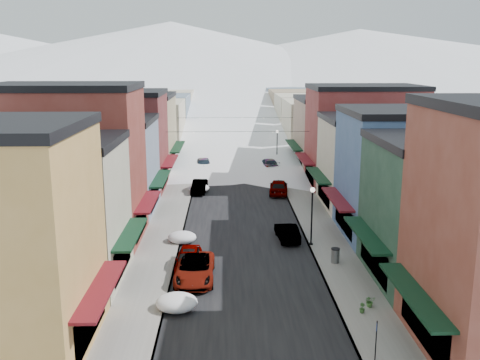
{
  "coord_description": "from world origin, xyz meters",
  "views": [
    {
      "loc": [
        -1.44,
        -20.64,
        14.23
      ],
      "look_at": [
        0.0,
        30.81,
        2.61
      ],
      "focal_mm": 40.0,
      "sensor_mm": 36.0,
      "label": 1
    }
  ],
  "objects": [
    {
      "name": "curb_right",
      "position": [
        5.05,
        60.0,
        0.07
      ],
      "size": [
        0.1,
        160.0,
        0.15
      ],
      "primitive_type": "cube",
      "color": "slate",
      "rests_on": "ground"
    },
    {
      "name": "bldg_l_brick_near",
      "position": [
        -13.69,
        20.5,
        6.26
      ],
      "size": [
        12.3,
        8.2,
        12.5
      ],
      "color": "maroon",
      "rests_on": "ground"
    },
    {
      "name": "car_silver_sedan",
      "position": [
        -4.01,
        14.22,
        0.75
      ],
      "size": [
        1.86,
        4.43,
        1.5
      ],
      "primitive_type": "imported",
      "rotation": [
        0.0,
        0.0,
        -0.02
      ],
      "color": "#AFB3B8",
      "rests_on": "ground"
    },
    {
      "name": "bldg_l_cream",
      "position": [
        -13.19,
        12.5,
        4.76
      ],
      "size": [
        11.3,
        8.2,
        9.5
      ],
      "color": "#B2AB8F",
      "rests_on": "ground"
    },
    {
      "name": "sidewalk_right",
      "position": [
        6.6,
        60.0,
        0.07
      ],
      "size": [
        3.2,
        160.0,
        0.15
      ],
      "primitive_type": "cube",
      "color": "gray",
      "rests_on": "ground"
    },
    {
      "name": "planter_near",
      "position": [
        6.94,
        7.92,
        0.48
      ],
      "size": [
        0.64,
        0.57,
        0.67
      ],
      "primitive_type": "imported",
      "rotation": [
        0.0,
        0.0,
        0.08
      ],
      "color": "#3C7233",
      "rests_on": "sidewalk_right"
    },
    {
      "name": "snow_pile_far",
      "position": [
        -4.32,
        36.48,
        0.45
      ],
      "size": [
        2.25,
        2.58,
        0.95
      ],
      "color": "white",
      "rests_on": "ground"
    },
    {
      "name": "car_lane_silver",
      "position": [
        -0.88,
        59.34,
        0.73
      ],
      "size": [
        2.02,
        4.42,
        1.47
      ],
      "primitive_type": "imported",
      "rotation": [
        0.0,
        0.0,
        0.07
      ],
      "color": "#94989C",
      "rests_on": "ground"
    },
    {
      "name": "road",
      "position": [
        0.0,
        60.0,
        0.01
      ],
      "size": [
        10.0,
        160.0,
        0.01
      ],
      "primitive_type": "cube",
      "color": "black",
      "rests_on": "ground"
    },
    {
      "name": "distant_blocks",
      "position": [
        0.0,
        83.0,
        4.0
      ],
      "size": [
        34.0,
        55.0,
        8.0
      ],
      "color": "gray",
      "rests_on": "ground"
    },
    {
      "name": "parking_sign",
      "position": [
        5.67,
        2.23,
        1.36
      ],
      "size": [
        0.13,
        0.27,
        2.06
      ],
      "color": "black",
      "rests_on": "sidewalk_right"
    },
    {
      "name": "bldg_r_blue",
      "position": [
        13.19,
        21.0,
        5.26
      ],
      "size": [
        11.3,
        9.2,
        10.5
      ],
      "color": "#3D5D8C",
      "rests_on": "ground"
    },
    {
      "name": "car_lane_white",
      "position": [
        1.01,
        66.28,
        0.81
      ],
      "size": [
        3.18,
        6.01,
        1.61
      ],
      "primitive_type": "imported",
      "rotation": [
        0.0,
        0.0,
        3.05
      ],
      "color": "white",
      "rests_on": "ground"
    },
    {
      "name": "bldg_r_cream",
      "position": [
        13.69,
        30.0,
        4.51
      ],
      "size": [
        12.3,
        9.2,
        9.0
      ],
      "color": "beige",
      "rests_on": "ground"
    },
    {
      "name": "snow_pile_mid",
      "position": [
        -4.88,
        19.83,
        0.46
      ],
      "size": [
        2.25,
        2.59,
        0.95
      ],
      "color": "white",
      "rests_on": "ground"
    },
    {
      "name": "car_gray_suv",
      "position": [
        4.3,
        35.31,
        0.82
      ],
      "size": [
        2.46,
        5.0,
        1.64
      ],
      "primitive_type": "imported",
      "rotation": [
        0.0,
        0.0,
        3.03
      ],
      "color": "#9FA1A8",
      "rests_on": "ground"
    },
    {
      "name": "curb_left",
      "position": [
        -5.05,
        60.0,
        0.07
      ],
      "size": [
        0.1,
        160.0,
        0.15
      ],
      "primitive_type": "cube",
      "color": "slate",
      "rests_on": "ground"
    },
    {
      "name": "car_dark_hatch",
      "position": [
        -4.3,
        36.16,
        0.69
      ],
      "size": [
        1.77,
        4.29,
        1.38
      ],
      "primitive_type": "imported",
      "rotation": [
        0.0,
        0.0,
        -0.07
      ],
      "color": "black",
      "rests_on": "ground"
    },
    {
      "name": "bldg_l_brick_far",
      "position": [
        -14.19,
        38.0,
        5.51
      ],
      "size": [
        13.3,
        9.2,
        11.0
      ],
      "color": "maroon",
      "rests_on": "ground"
    },
    {
      "name": "car_black_sedan",
      "position": [
        4.27,
        48.37,
        0.76
      ],
      "size": [
        2.8,
        5.45,
        1.51
      ],
      "primitive_type": "imported",
      "rotation": [
        0.0,
        0.0,
        3.28
      ],
      "color": "black",
      "rests_on": "ground"
    },
    {
      "name": "car_green_sedan",
      "position": [
        3.5,
        20.24,
        0.68
      ],
      "size": [
        1.78,
        4.25,
        1.36
      ],
      "primitive_type": "imported",
      "rotation": [
        0.0,
        0.0,
        3.22
      ],
      "color": "black",
      "rests_on": "ground"
    },
    {
      "name": "car_white_suv",
      "position": [
        -3.5,
        12.44,
        0.76
      ],
      "size": [
        2.54,
        5.48,
        1.52
      ],
      "primitive_type": "imported",
      "rotation": [
        0.0,
        0.0,
        -0.0
      ],
      "color": "silver",
      "rests_on": "ground"
    },
    {
      "name": "car_silver_wagon",
      "position": [
        -4.3,
        47.84,
        0.79
      ],
      "size": [
        2.57,
        5.55,
        1.57
      ],
      "primitive_type": "imported",
      "rotation": [
        0.0,
        0.0,
        0.07
      ],
      "color": "#93959B",
      "rests_on": "ground"
    },
    {
      "name": "streetlamp_near",
      "position": [
        5.2,
        18.71,
        3.04
      ],
      "size": [
        0.38,
        0.38,
        4.58
      ],
      "color": "black",
      "rests_on": "sidewalk_right"
    },
    {
      "name": "planter_far",
      "position": [
        6.29,
        7.16,
        0.44
      ],
      "size": [
        0.4,
        0.4,
        0.58
      ],
      "primitive_type": "imported",
      "rotation": [
        0.0,
        0.0,
        0.28
      ],
      "color": "#355D2A",
      "rests_on": "sidewalk_right"
    },
    {
      "name": "streetlamp_far",
      "position": [
        5.63,
        51.21,
        3.15
      ],
      "size": [
        0.4,
        0.4,
        4.75
      ],
      "color": "black",
      "rests_on": "sidewalk_right"
    },
    {
      "name": "trash_can",
      "position": [
        6.31,
        14.88,
        0.69
      ],
      "size": [
        0.62,
        0.62,
        1.06
      ],
      "color": "slate",
      "rests_on": "sidewalk_right"
    },
    {
      "name": "bldg_r_brick_far",
      "position": [
        14.19,
        39.0,
        5.76
      ],
      "size": [
        13.3,
        9.2,
        11.5
      ],
      "color": "maroon",
      "rests_on": "ground"
    },
    {
      "name": "bldg_l_grayblue",
      "position": [
        -13.19,
        29.0,
        4.51
      ],
      "size": [
        11.3,
        9.2,
        9.0
      ],
      "color": "slate",
      "rests_on": "ground"
    },
    {
      "name": "bldg_l_tan",
      "position": [
        -13.19,
        48.0,
        5.01
      ],
      "size": [
        11.3,
        11.2,
        10.0
      ],
      "color": "#9B8B65",
      "rests_on": "ground"
    },
    {
      "name": "snow_pile_near",
      "position": [
        -4.28,
        8.1,
        0.49
      ],
      "size": [
        2.43,
        2.7,
        1.03
      ],
      "color": "white",
      "rests_on": "ground"
    },
    {
      "name": "bldg_r_tan",
      "position": [
        13.19,
        49.0,
        4.76
      ],
      "size": [
        11.3,
        11.2,
        9.5
      ],
      "color": "#8B6E5B",
      "rests_on": "ground"
    },
    {
      "name": "mountain_ridge",
      "position": [
        -19.47,
        277.18,
        14.36
      ],
      "size": [
        670.0,
        340.0,
        34.0
      ],
      "color": "silver",
      "rests_on": "ground"
    },
    {
      "name": "overhead_cables",
      "position": [
        0.0,
        47.5,
        6.2
      ],
      "size": [
        16.4,
        15.04,
        0.04
      ],
      "color": "black",
      "rests_on": "ground"
    },
    {
      "name": "bldg_r_green",
      "position": [
        13.19,
        12.0,
        4.76
      ],
      "size": [
        11.3,
        9.2,
        9.5
      ],
      "color": "#1D3E2C",
      "rests_on": "ground"
    },
    {
      "name": "sidewalk_left",
      "position": [
        -6.6,
        60.0,
        0.07
      ],
      "size": [
        3.2,
        160.0,
        0.15
      ],
      "primitive_type": "cube",
      "color": "gray",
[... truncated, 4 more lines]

